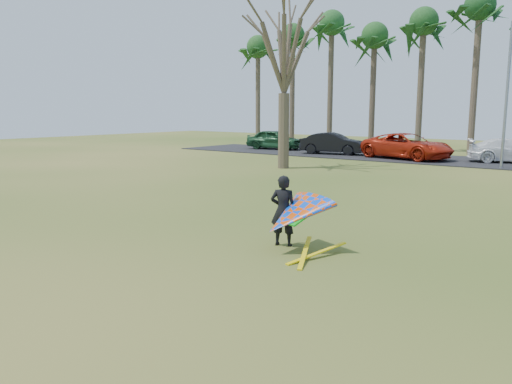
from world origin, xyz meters
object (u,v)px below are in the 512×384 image
Objects in this scene: car_1 at (333,143)px; kite_flyer at (292,215)px; bare_tree_left at (284,43)px; car_2 at (407,146)px; streetlight at (511,88)px; car_3 at (511,151)px; car_0 at (275,139)px.

car_1 is 26.02m from kite_flyer.
bare_tree_left is at bearing -179.97° from car_1.
bare_tree_left is 1.59× the size of car_2.
streetlight is at bearing 34.57° from bare_tree_left.
car_3 is 2.11× the size of kite_flyer.
car_3 is at bearing 89.90° from kite_flyer.
streetlight is at bearing -112.80° from car_1.
car_2 reaches higher than car_1.
streetlight is 1.68× the size of car_1.
kite_flyer reaches higher than car_0.
bare_tree_left is 15.72m from car_3.
car_2 is at bearing 67.52° from bare_tree_left.
kite_flyer reaches higher than car_3.
car_3 is at bearing 95.83° from streetlight.
car_2 is 1.21× the size of car_3.
car_0 is at bearing 97.39° from car_2.
bare_tree_left is 11.52m from car_2.
car_1 reaches higher than car_3.
kite_flyer is at bearing -151.35° from car_0.
streetlight is at bearing 166.20° from car_3.
streetlight is 18.92m from car_0.
car_0 is at bearing 67.03° from car_1.
kite_flyer is at bearing -91.14° from streetlight.
car_2 is 23.75m from kite_flyer.
kite_flyer is at bearing -165.10° from car_1.
car_1 is (-1.97, 9.35, -6.07)m from bare_tree_left.
car_3 is (9.79, 10.67, -6.12)m from bare_tree_left.
car_0 is 0.78× the size of car_2.
bare_tree_left is 4.06× the size of kite_flyer.
car_2 reaches higher than car_3.
car_0 is 1.99× the size of kite_flyer.
car_0 is 11.92m from car_2.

